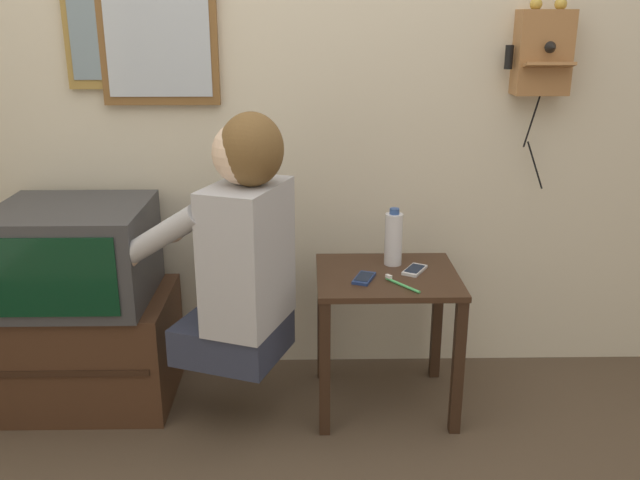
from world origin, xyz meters
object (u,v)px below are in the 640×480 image
(wall_phone_antique, at_px, (543,52))
(water_bottle, at_px, (393,238))
(framed_picture, at_px, (107,20))
(cell_phone_held, at_px, (364,278))
(toothbrush, at_px, (400,284))
(television, at_px, (74,254))
(wall_mirror, at_px, (157,16))
(person, at_px, (240,244))
(cell_phone_spare, at_px, (415,270))

(wall_phone_antique, bearing_deg, water_bottle, -161.20)
(framed_picture, xyz_separation_m, cell_phone_held, (0.97, -0.40, -0.91))
(cell_phone_held, bearing_deg, water_bottle, 72.76)
(water_bottle, relative_size, toothbrush, 1.57)
(toothbrush, bearing_deg, cell_phone_held, 118.22)
(wall_phone_antique, xyz_separation_m, cell_phone_held, (-0.70, -0.36, -0.79))
(water_bottle, xyz_separation_m, toothbrush, (-0.00, -0.22, -0.10))
(television, xyz_separation_m, wall_mirror, (0.32, 0.29, 0.86))
(water_bottle, bearing_deg, person, -157.34)
(toothbrush, bearing_deg, cell_phone_spare, 25.63)
(television, distance_m, toothbrush, 1.24)
(water_bottle, bearing_deg, television, -177.72)
(television, relative_size, wall_phone_antique, 0.76)
(wall_phone_antique, bearing_deg, cell_phone_held, -152.90)
(wall_mirror, distance_m, toothbrush, 1.37)
(wall_phone_antique, height_order, wall_mirror, wall_mirror)
(wall_phone_antique, height_order, toothbrush, wall_phone_antique)
(wall_phone_antique, xyz_separation_m, framed_picture, (-1.67, 0.04, 0.12))
(wall_mirror, xyz_separation_m, toothbrush, (0.91, -0.46, -0.92))
(television, distance_m, cell_phone_held, 1.10)
(framed_picture, relative_size, wall_mirror, 0.77)
(cell_phone_spare, xyz_separation_m, toothbrush, (-0.07, -0.14, 0.00))
(television, xyz_separation_m, wall_phone_antique, (1.80, 0.25, 0.73))
(framed_picture, distance_m, cell_phone_held, 1.39)
(wall_mirror, bearing_deg, cell_phone_held, -27.23)
(framed_picture, height_order, cell_phone_held, framed_picture)
(framed_picture, xyz_separation_m, cell_phone_spare, (1.17, -0.32, -0.91))
(cell_phone_held, relative_size, toothbrush, 0.95)
(cell_phone_spare, bearing_deg, cell_phone_held, -128.05)
(cell_phone_held, height_order, water_bottle, water_bottle)
(cell_phone_spare, distance_m, water_bottle, 0.15)
(cell_phone_held, distance_m, water_bottle, 0.23)
(wall_mirror, relative_size, cell_phone_spare, 4.87)
(toothbrush, bearing_deg, television, 135.39)
(television, bearing_deg, cell_phone_held, -5.99)
(wall_mirror, bearing_deg, television, -137.85)
(wall_phone_antique, distance_m, cell_phone_held, 1.12)
(cell_phone_held, bearing_deg, wall_phone_antique, 47.49)
(cell_phone_held, relative_size, water_bottle, 0.60)
(wall_phone_antique, distance_m, framed_picture, 1.68)
(framed_picture, height_order, cell_phone_spare, framed_picture)
(toothbrush, bearing_deg, wall_mirror, 116.54)
(wall_phone_antique, xyz_separation_m, toothbrush, (-0.58, -0.42, -0.79))
(cell_phone_spare, distance_m, toothbrush, 0.16)
(cell_phone_held, relative_size, cell_phone_spare, 1.00)
(person, xyz_separation_m, television, (-0.65, 0.19, -0.10))
(framed_picture, distance_m, water_bottle, 1.38)
(wall_mirror, height_order, toothbrush, wall_mirror)
(cell_phone_held, bearing_deg, cell_phone_spare, 42.57)
(cell_phone_held, bearing_deg, toothbrush, -4.90)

